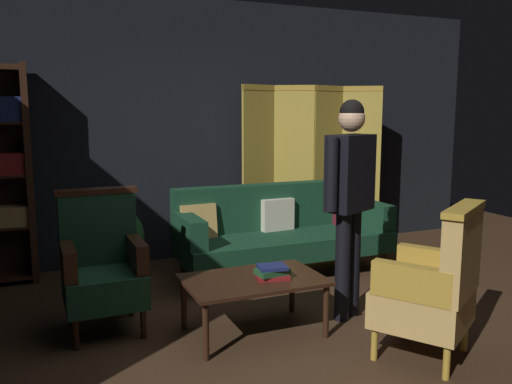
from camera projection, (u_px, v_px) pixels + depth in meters
ground_plane at (299, 338)px, 3.80m from camera, size 10.00×10.00×0.00m
back_wall at (198, 131)px, 5.81m from camera, size 7.20×0.10×2.80m
folding_screen at (311, 166)px, 6.09m from camera, size 1.67×0.40×1.90m
velvet_couch at (281, 229)px, 5.26m from camera, size 2.12×0.78×0.88m
coffee_table at (254, 284)px, 3.82m from camera, size 1.00×0.64×0.42m
armchair_gilt_accent at (433, 287)px, 3.42m from camera, size 0.80×0.80×1.04m
armchair_wing_left at (102, 265)px, 3.90m from camera, size 0.60×0.58×1.04m
standing_figure at (350, 189)px, 4.03m from camera, size 0.54×0.36×1.70m
potted_plant at (120, 243)px, 4.81m from camera, size 0.45×0.45×0.74m
book_red_leather at (272, 276)px, 3.81m from camera, size 0.26×0.20×0.03m
book_green_cloth at (272, 272)px, 3.80m from camera, size 0.24×0.17×0.04m
book_navy_cloth at (272, 267)px, 3.80m from camera, size 0.22×0.19×0.03m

